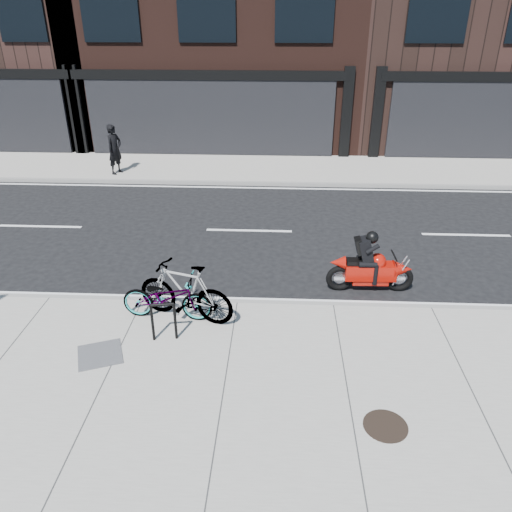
# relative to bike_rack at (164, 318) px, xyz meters

# --- Properties ---
(ground) EXTENTS (120.00, 120.00, 0.00)m
(ground) POSITION_rel_bike_rack_xyz_m (1.23, 3.32, -0.59)
(ground) COLOR black
(ground) RESTS_ON ground
(sidewalk_near) EXTENTS (60.00, 6.00, 0.13)m
(sidewalk_near) POSITION_rel_bike_rack_xyz_m (1.23, -1.68, -0.52)
(sidewalk_near) COLOR gray
(sidewalk_near) RESTS_ON ground
(sidewalk_far) EXTENTS (60.00, 3.50, 0.13)m
(sidewalk_far) POSITION_rel_bike_rack_xyz_m (1.23, 11.07, -0.52)
(sidewalk_far) COLOR gray
(sidewalk_far) RESTS_ON ground
(bike_rack) EXTENTS (0.46, 0.12, 0.78)m
(bike_rack) POSITION_rel_bike_rack_xyz_m (0.00, 0.00, 0.00)
(bike_rack) COLOR black
(bike_rack) RESTS_ON sidewalk_near
(bicycle_front) EXTENTS (1.83, 0.75, 0.94)m
(bicycle_front) POSITION_rel_bike_rack_xyz_m (-0.08, 0.71, 0.01)
(bicycle_front) COLOR gray
(bicycle_front) RESTS_ON sidewalk_near
(bicycle_rear) EXTENTS (2.08, 1.15, 1.21)m
(bicycle_rear) POSITION_rel_bike_rack_xyz_m (0.28, 0.72, 0.15)
(bicycle_rear) COLOR gray
(bicycle_rear) RESTS_ON sidewalk_near
(motorcycle) EXTENTS (1.92, 0.42, 1.44)m
(motorcycle) POSITION_rel_bike_rack_xyz_m (4.16, 2.20, -0.00)
(motorcycle) COLOR black
(motorcycle) RESTS_ON ground
(pedestrian) EXTENTS (0.66, 0.76, 1.77)m
(pedestrian) POSITION_rel_bike_rack_xyz_m (-3.92, 10.02, 0.43)
(pedestrian) COLOR black
(pedestrian) RESTS_ON sidewalk_far
(manhole_cover) EXTENTS (0.73, 0.73, 0.02)m
(manhole_cover) POSITION_rel_bike_rack_xyz_m (3.70, -1.97, -0.45)
(manhole_cover) COLOR black
(manhole_cover) RESTS_ON sidewalk_near
(utility_grate) EXTENTS (0.97, 0.97, 0.02)m
(utility_grate) POSITION_rel_bike_rack_xyz_m (-1.06, -0.53, -0.45)
(utility_grate) COLOR #504F52
(utility_grate) RESTS_ON sidewalk_near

